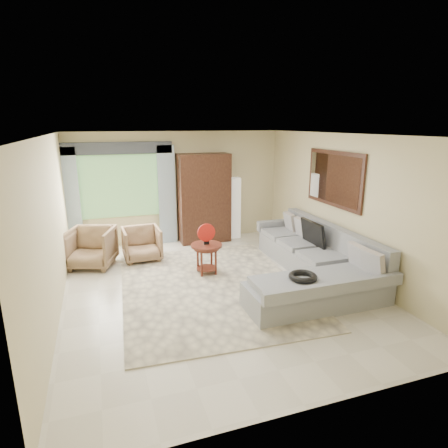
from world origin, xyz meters
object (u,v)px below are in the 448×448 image
object	(u,v)px
coffee_table	(207,258)
armchair_right	(142,244)
floor_lamp	(235,208)
armoire	(204,198)
armchair_left	(91,248)
sectional_sofa	(313,265)
tv_screen	(313,233)
potted_plant	(76,245)

from	to	relation	value
coffee_table	armchair_right	world-z (taller)	armchair_right
coffee_table	floor_lamp	xyz separation A→B (m)	(1.33, 2.09, 0.44)
coffee_table	armoire	xyz separation A→B (m)	(0.53, 2.03, 0.74)
armoire	floor_lamp	size ratio (longest dim) A/B	1.40
armchair_left	armchair_right	bearing A→B (deg)	22.81
sectional_sofa	tv_screen	xyz separation A→B (m)	(0.27, 0.49, 0.44)
armchair_right	armoire	xyz separation A→B (m)	(1.59, 0.86, 0.70)
coffee_table	floor_lamp	size ratio (longest dim) A/B	0.39
armchair_left	floor_lamp	bearing A→B (deg)	35.21
tv_screen	armoire	xyz separation A→B (m)	(-1.50, 2.41, 0.33)
armoire	floor_lamp	bearing A→B (deg)	4.29
armchair_left	armchair_right	size ratio (longest dim) A/B	1.13
armchair_left	armoire	distance (m)	2.83
sectional_sofa	floor_lamp	size ratio (longest dim) A/B	2.31
tv_screen	floor_lamp	size ratio (longest dim) A/B	0.49
tv_screen	sectional_sofa	bearing A→B (deg)	-118.66
armoire	tv_screen	bearing A→B (deg)	-58.09
tv_screen	floor_lamp	distance (m)	2.57
sectional_sofa	armchair_left	size ratio (longest dim) A/B	4.01
armchair_right	floor_lamp	world-z (taller)	floor_lamp
sectional_sofa	tv_screen	distance (m)	0.71
coffee_table	armchair_right	bearing A→B (deg)	132.37
sectional_sofa	coffee_table	world-z (taller)	sectional_sofa
sectional_sofa	armchair_right	world-z (taller)	sectional_sofa
tv_screen	armchair_left	xyz separation A→B (m)	(-4.09, 1.48, -0.33)
potted_plant	armoire	bearing A→B (deg)	3.85
coffee_table	armoire	size ratio (longest dim) A/B	0.28
coffee_table	armchair_right	size ratio (longest dim) A/B	0.77
sectional_sofa	potted_plant	size ratio (longest dim) A/B	7.00
armchair_right	floor_lamp	distance (m)	2.60
sectional_sofa	armoire	xyz separation A→B (m)	(-1.23, 2.90, 0.77)
potted_plant	floor_lamp	xyz separation A→B (m)	(3.70, 0.26, 0.50)
floor_lamp	sectional_sofa	bearing A→B (deg)	-81.67
potted_plant	armoire	size ratio (longest dim) A/B	0.24
coffee_table	floor_lamp	world-z (taller)	floor_lamp
coffee_table	potted_plant	size ratio (longest dim) A/B	1.19
armchair_left	armoire	xyz separation A→B (m)	(2.59, 0.93, 0.66)
sectional_sofa	floor_lamp	distance (m)	3.03
armchair_left	coffee_table	bearing A→B (deg)	-9.16
floor_lamp	armchair_right	bearing A→B (deg)	-158.96
potted_plant	armoire	distance (m)	3.02
tv_screen	armchair_right	size ratio (longest dim) A/B	0.97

